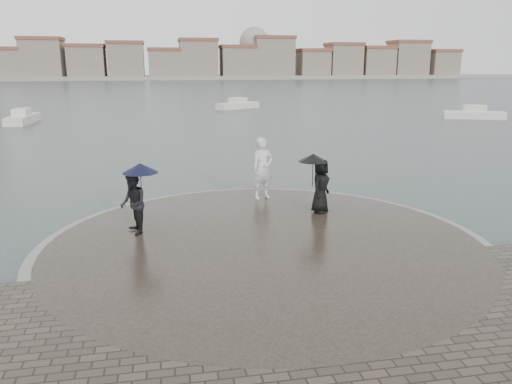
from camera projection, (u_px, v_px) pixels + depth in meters
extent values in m
plane|color=#2B3835|center=(299.00, 314.00, 10.56)|extent=(400.00, 400.00, 0.00)
cylinder|color=gray|center=(265.00, 248.00, 13.85)|extent=(12.50, 12.50, 0.32)
cylinder|color=#2D261E|center=(265.00, 248.00, 13.84)|extent=(11.90, 11.90, 0.36)
imported|color=silver|center=(263.00, 168.00, 17.98)|extent=(0.93, 0.76, 2.22)
imported|color=black|center=(133.00, 204.00, 14.27)|extent=(0.88, 1.02, 1.78)
cylinder|color=black|center=(141.00, 187.00, 14.29)|extent=(0.02, 0.02, 0.90)
cone|color=black|center=(140.00, 168.00, 14.15)|extent=(1.04, 1.04, 0.28)
imported|color=black|center=(321.00, 186.00, 16.34)|extent=(0.99, 1.03, 1.78)
cylinder|color=black|center=(313.00, 173.00, 16.28)|extent=(0.02, 0.02, 0.90)
cone|color=black|center=(313.00, 158.00, 16.15)|extent=(1.00, 1.00, 0.26)
cube|color=gray|center=(165.00, 77.00, 165.32)|extent=(260.00, 20.00, 1.20)
cube|color=gray|center=(6.00, 66.00, 152.61)|extent=(10.00, 10.00, 9.00)
cube|color=brown|center=(4.00, 49.00, 151.36)|extent=(10.60, 10.60, 1.00)
cube|color=gray|center=(43.00, 60.00, 154.27)|extent=(12.00, 10.00, 12.00)
cube|color=brown|center=(41.00, 39.00, 152.64)|extent=(12.60, 10.60, 1.00)
cube|color=gray|center=(87.00, 64.00, 156.92)|extent=(11.00, 10.00, 10.00)
cube|color=brown|center=(86.00, 46.00, 155.55)|extent=(11.60, 10.60, 1.00)
cube|color=gray|center=(126.00, 62.00, 159.02)|extent=(11.00, 10.00, 11.00)
cube|color=brown|center=(125.00, 43.00, 157.52)|extent=(11.60, 10.60, 1.00)
cube|color=gray|center=(165.00, 65.00, 161.49)|extent=(10.00, 10.00, 9.00)
cube|color=brown|center=(164.00, 49.00, 160.24)|extent=(10.60, 10.60, 1.00)
cube|color=gray|center=(198.00, 61.00, 163.15)|extent=(12.00, 10.00, 12.00)
cube|color=brown|center=(198.00, 40.00, 161.52)|extent=(12.60, 10.60, 1.00)
cube|color=gray|center=(238.00, 64.00, 165.80)|extent=(11.00, 10.00, 10.00)
cube|color=brown|center=(238.00, 47.00, 164.43)|extent=(11.60, 10.60, 1.00)
cube|color=gray|center=(273.00, 59.00, 167.65)|extent=(13.00, 10.00, 13.00)
cube|color=brown|center=(273.00, 37.00, 165.90)|extent=(13.60, 10.60, 1.00)
cube|color=gray|center=(313.00, 65.00, 170.74)|extent=(10.00, 10.00, 9.00)
cube|color=brown|center=(313.00, 50.00, 169.49)|extent=(10.60, 10.60, 1.00)
cube|color=gray|center=(343.00, 62.00, 172.52)|extent=(11.00, 10.00, 11.00)
cube|color=brown|center=(344.00, 44.00, 171.02)|extent=(11.60, 10.60, 1.00)
cube|color=gray|center=(376.00, 64.00, 174.87)|extent=(11.00, 10.00, 10.00)
cube|color=brown|center=(376.00, 47.00, 173.49)|extent=(11.60, 10.60, 1.00)
cube|color=gray|center=(407.00, 61.00, 176.84)|extent=(12.00, 10.00, 12.00)
cube|color=brown|center=(409.00, 42.00, 175.21)|extent=(12.60, 10.60, 1.00)
cube|color=gray|center=(440.00, 65.00, 179.62)|extent=(10.00, 10.00, 9.00)
cube|color=brown|center=(442.00, 51.00, 178.37)|extent=(10.60, 10.60, 1.00)
sphere|color=gray|center=(254.00, 42.00, 167.06)|extent=(10.00, 10.00, 10.00)
cube|color=silver|center=(23.00, 120.00, 44.09)|extent=(1.90, 5.58, 0.90)
cube|color=silver|center=(22.00, 114.00, 43.94)|extent=(1.31, 2.06, 0.90)
cube|color=silver|center=(474.00, 116.00, 47.69)|extent=(5.69, 3.64, 0.90)
cube|color=silver|center=(474.00, 110.00, 47.54)|extent=(2.31, 1.89, 0.90)
cube|color=silver|center=(238.00, 107.00, 58.25)|extent=(5.48, 4.35, 0.90)
cube|color=silver|center=(238.00, 101.00, 58.10)|extent=(2.33, 2.10, 0.90)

